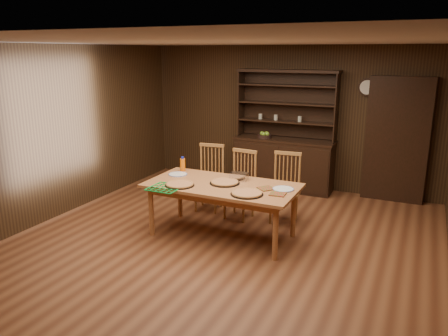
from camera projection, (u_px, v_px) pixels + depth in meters
The scene contains 20 objects.
floor at pixel (220, 245), 5.79m from camera, with size 6.00×6.00×0.00m, color brown.
room_shell at pixel (219, 127), 5.39m from camera, with size 6.00×6.00×6.00m.
china_hutch at pixel (284, 157), 8.05m from camera, with size 1.84×0.52×2.17m.
doorway at pixel (397, 140), 7.29m from camera, with size 1.00×0.18×2.10m, color black.
wall_clock at pixel (367, 87), 7.34m from camera, with size 0.30×0.05×0.30m.
dining_table at pixel (222, 189), 5.91m from camera, with size 2.04×1.02×0.75m.
chair_left at pixel (210, 175), 7.02m from camera, with size 0.48×0.46×1.06m.
chair_center at pixel (241, 182), 6.67m from camera, with size 0.47×0.45×1.05m.
chair_right at pixel (285, 185), 6.52m from camera, with size 0.46×0.44×1.04m.
pizza_left at pixel (180, 184), 5.83m from camera, with size 0.39×0.39×0.04m.
pizza_right at pixel (247, 193), 5.46m from camera, with size 0.41×0.41×0.04m.
pizza_center at pixel (225, 182), 5.92m from camera, with size 0.41×0.41×0.04m.
cooling_rack at pixel (165, 187), 5.72m from camera, with size 0.39×0.39×0.02m, color green, non-canonical shape.
plate_left at pixel (178, 174), 6.33m from camera, with size 0.27×0.27×0.02m.
plate_right at pixel (283, 189), 5.66m from camera, with size 0.28×0.28×0.02m.
foil_dish at pixel (239, 176), 6.10m from camera, with size 0.24×0.17×0.10m, color silver.
juice_bottle at pixel (183, 164), 6.53m from camera, with size 0.08×0.08×0.22m.
pot_holder_a at pixel (278, 194), 5.47m from camera, with size 0.19×0.19×0.01m, color red.
pot_holder_b at pixel (266, 188), 5.69m from camera, with size 0.19×0.19×0.01m, color red.
fruit_bowl at pixel (265, 135), 8.04m from camera, with size 0.26×0.26×0.12m.
Camera 1 is at (2.30, -4.81, 2.49)m, focal length 35.00 mm.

